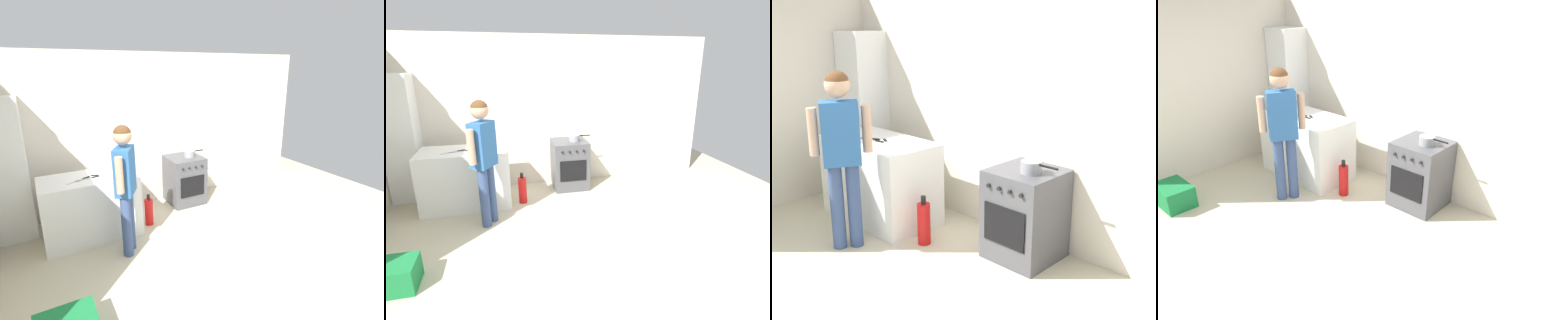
% 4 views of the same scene
% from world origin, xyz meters
% --- Properties ---
extents(ground_plane, '(8.00, 8.00, 0.00)m').
position_xyz_m(ground_plane, '(0.00, 0.00, 0.00)').
color(ground_plane, beige).
extents(back_wall, '(6.00, 0.10, 2.60)m').
position_xyz_m(back_wall, '(0.00, 1.95, 1.30)').
color(back_wall, silver).
rests_on(back_wall, ground).
extents(counter_unit, '(1.30, 0.70, 0.90)m').
position_xyz_m(counter_unit, '(-1.35, 1.20, 0.45)').
color(counter_unit, white).
rests_on(counter_unit, ground).
extents(oven_left, '(0.60, 0.62, 0.85)m').
position_xyz_m(oven_left, '(0.35, 1.58, 0.43)').
color(oven_left, '#4C4C51').
rests_on(oven_left, ground).
extents(pot, '(0.37, 0.19, 0.11)m').
position_xyz_m(pot, '(0.43, 1.53, 0.91)').
color(pot, gray).
rests_on(pot, oven_left).
extents(knife_carving, '(0.33, 0.09, 0.01)m').
position_xyz_m(knife_carving, '(-1.35, 1.13, 0.90)').
color(knife_carving, silver).
rests_on(knife_carving, counter_unit).
extents(knife_chef, '(0.30, 0.16, 0.01)m').
position_xyz_m(knife_chef, '(-1.17, 1.18, 0.90)').
color(knife_chef, silver).
rests_on(knife_chef, counter_unit).
extents(knife_bread, '(0.33, 0.19, 0.01)m').
position_xyz_m(knife_bread, '(-1.47, 1.13, 0.90)').
color(knife_bread, silver).
rests_on(knife_bread, counter_unit).
extents(person, '(0.34, 0.51, 1.71)m').
position_xyz_m(person, '(-1.01, 0.54, 1.03)').
color(person, '#384C7A').
rests_on(person, ground).
extents(fire_extinguisher, '(0.13, 0.13, 0.50)m').
position_xyz_m(fire_extinguisher, '(-0.52, 1.10, 0.22)').
color(fire_extinguisher, red).
rests_on(fire_extinguisher, ground).
extents(larder_cabinet, '(0.48, 0.44, 2.00)m').
position_xyz_m(larder_cabinet, '(-2.30, 1.68, 1.00)').
color(larder_cabinet, white).
rests_on(larder_cabinet, ground).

